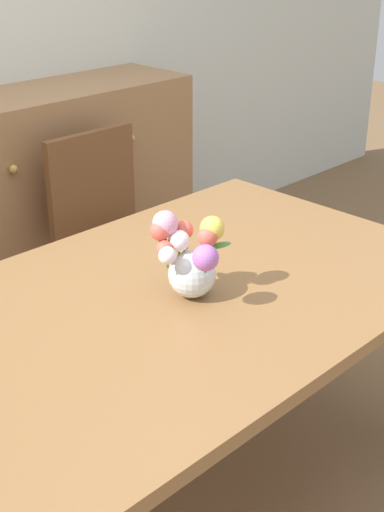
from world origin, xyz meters
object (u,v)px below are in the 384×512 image
dining_table (178,316)px  chair_right (111,228)px  dresser (49,202)px  flower_vase (190,258)px

dining_table → chair_right: bearing=62.4°
dining_table → dresser: size_ratio=1.17×
dresser → chair_right: bearing=-92.4°
chair_right → flower_vase: size_ratio=3.74×
chair_right → dresser: bearing=-92.4°
dresser → dining_table: bearing=-109.5°
dining_table → flower_vase: 0.20m
chair_right → flower_vase: flower_vase is taller
chair_right → dresser: (0.02, 0.47, -0.02)m
dining_table → dresser: (0.47, 1.33, -0.14)m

